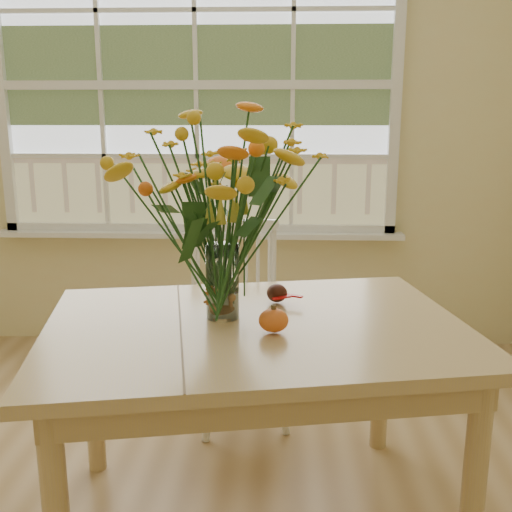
{
  "coord_description": "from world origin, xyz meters",
  "views": [
    {
      "loc": [
        0.49,
        -1.3,
        1.38
      ],
      "look_at": [
        0.41,
        0.56,
        0.94
      ],
      "focal_mm": 42.0,
      "sensor_mm": 36.0,
      "label": 1
    }
  ],
  "objects": [
    {
      "name": "wall_back",
      "position": [
        0.0,
        2.25,
        1.35
      ],
      "size": [
        4.0,
        0.02,
        2.7
      ],
      "primitive_type": "cube",
      "color": "beige",
      "rests_on": "floor"
    },
    {
      "name": "window",
      "position": [
        0.0,
        2.21,
        1.53
      ],
      "size": [
        2.42,
        0.12,
        1.74
      ],
      "color": "silver",
      "rests_on": "wall_back"
    },
    {
      "name": "dining_table",
      "position": [
        0.41,
        0.54,
        0.63
      ],
      "size": [
        1.51,
        1.2,
        0.72
      ],
      "rotation": [
        0.0,
        0.0,
        0.18
      ],
      "color": "tan",
      "rests_on": "floor"
    },
    {
      "name": "windsor_chair",
      "position": [
        0.3,
        1.31,
        0.5
      ],
      "size": [
        0.49,
        0.48,
        0.89
      ],
      "rotation": [
        0.0,
        0.0,
        0.24
      ],
      "color": "white",
      "rests_on": "floor"
    },
    {
      "name": "flower_vase",
      "position": [
        0.3,
        0.6,
        1.1
      ],
      "size": [
        0.52,
        0.52,
        0.62
      ],
      "color": "white",
      "rests_on": "dining_table"
    },
    {
      "name": "pumpkin",
      "position": [
        0.47,
        0.46,
        0.76
      ],
      "size": [
        0.09,
        0.09,
        0.07
      ],
      "primitive_type": "ellipsoid",
      "color": "#EC581B",
      "rests_on": "dining_table"
    },
    {
      "name": "turkey_figurine",
      "position": [
        0.3,
        0.57,
        0.77
      ],
      "size": [
        0.1,
        0.08,
        0.11
      ],
      "rotation": [
        0.0,
        0.0,
        0.21
      ],
      "color": "#CCB78C",
      "rests_on": "dining_table"
    },
    {
      "name": "dark_gourd",
      "position": [
        0.48,
        0.76,
        0.76
      ],
      "size": [
        0.12,
        0.07,
        0.07
      ],
      "color": "#38160F",
      "rests_on": "dining_table"
    }
  ]
}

